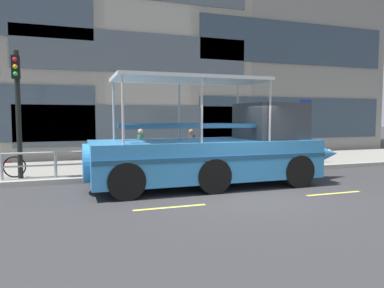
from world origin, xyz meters
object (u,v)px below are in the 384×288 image
traffic_light_pole (18,101)px  pedestrian_near_bow (247,139)px  duck_tour_boat (221,151)px  pedestrian_mid_left (191,144)px  pedestrian_mid_right (141,144)px  parking_sign (305,120)px

traffic_light_pole → pedestrian_near_bow: bearing=4.4°
duck_tour_boat → pedestrian_mid_left: size_ratio=5.83×
pedestrian_mid_left → pedestrian_mid_right: 2.01m
pedestrian_near_bow → pedestrian_mid_left: (-2.36, 0.29, -0.17)m
parking_sign → pedestrian_mid_right: bearing=170.1°
duck_tour_boat → pedestrian_mid_left: 3.13m
duck_tour_boat → pedestrian_mid_right: 4.09m
pedestrian_near_bow → pedestrian_mid_right: bearing=169.7°
duck_tour_boat → pedestrian_mid_left: bearing=89.0°
traffic_light_pole → parking_sign: size_ratio=1.50×
traffic_light_pole → duck_tour_boat: traffic_light_pole is taller
parking_sign → pedestrian_near_bow: size_ratio=1.53×
traffic_light_pole → pedestrian_mid_left: traffic_light_pole is taller
parking_sign → duck_tour_boat: bearing=-153.6°
duck_tour_boat → pedestrian_near_bow: (2.42, 2.84, 0.15)m
pedestrian_near_bow → pedestrian_mid_right: pedestrian_near_bow is taller
pedestrian_near_bow → pedestrian_mid_right: 4.39m
pedestrian_mid_left → pedestrian_mid_right: pedestrian_mid_right is taller
parking_sign → traffic_light_pole: bearing=-178.7°
parking_sign → pedestrian_near_bow: bearing=170.9°
duck_tour_boat → pedestrian_mid_right: (-1.90, 3.62, -0.01)m
pedestrian_near_bow → pedestrian_mid_right: (-4.32, 0.78, -0.16)m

